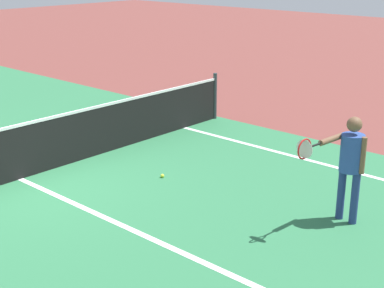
# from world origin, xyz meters

# --- Properties ---
(ground_plane) EXTENTS (60.00, 60.00, 0.00)m
(ground_plane) POSITION_xyz_m (0.00, 0.00, 0.00)
(ground_plane) COLOR brown
(court_surface_inbounds) EXTENTS (10.62, 24.40, 0.00)m
(court_surface_inbounds) POSITION_xyz_m (0.00, 0.00, 0.00)
(court_surface_inbounds) COLOR #2D7247
(court_surface_inbounds) RESTS_ON ground_plane
(line_center_service) EXTENTS (0.10, 6.40, 0.01)m
(line_center_service) POSITION_xyz_m (0.00, -3.20, 0.00)
(line_center_service) COLOR white
(line_center_service) RESTS_ON ground_plane
(net) EXTENTS (10.39, 0.09, 1.07)m
(net) POSITION_xyz_m (0.00, 0.00, 0.49)
(net) COLOR #33383D
(net) RESTS_ON ground_plane
(player_near) EXTENTS (1.15, 0.58, 1.54)m
(player_near) POSITION_xyz_m (2.23, -4.86, 0.95)
(player_near) COLOR navy
(player_near) RESTS_ON ground_plane
(tennis_ball_near_net) EXTENTS (0.07, 0.07, 0.07)m
(tennis_ball_near_net) POSITION_xyz_m (1.67, -1.75, 0.03)
(tennis_ball_near_net) COLOR #CCE033
(tennis_ball_near_net) RESTS_ON ground_plane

